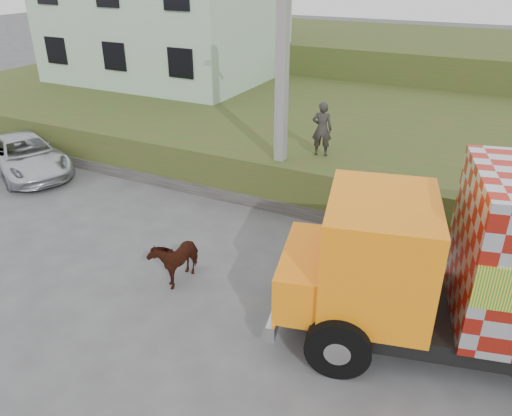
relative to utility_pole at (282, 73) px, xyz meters
The scene contains 9 objects.
ground 6.23m from the utility_pole, 77.74° to the right, with size 120.00×120.00×0.00m, color #474749.
embankment 6.42m from the utility_pole, 79.51° to the left, with size 40.00×12.00×1.50m, color #31521B.
embankment_far 17.62m from the utility_pole, 86.71° to the left, with size 40.00×12.00×3.00m, color #31521B.
retaining_strip 4.02m from the utility_pole, 158.20° to the right, with size 16.00×0.50×0.40m, color #595651.
building 13.07m from the utility_pole, 139.97° to the left, with size 10.00×8.00×6.00m, color #A4C0A5.
utility_pole is the anchor object (origin of this frame).
cow 5.98m from the utility_pole, 96.18° to the right, with size 0.63×1.38×1.16m, color #39180E.
suv 9.98m from the utility_pole, 169.55° to the right, with size 2.19×4.76×1.32m, color #B3B8BE.
pedestrian 2.18m from the utility_pole, 43.37° to the left, with size 0.61×0.40×1.67m, color #2F2C2A.
Camera 1 is at (4.72, -8.36, 6.93)m, focal length 35.00 mm.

